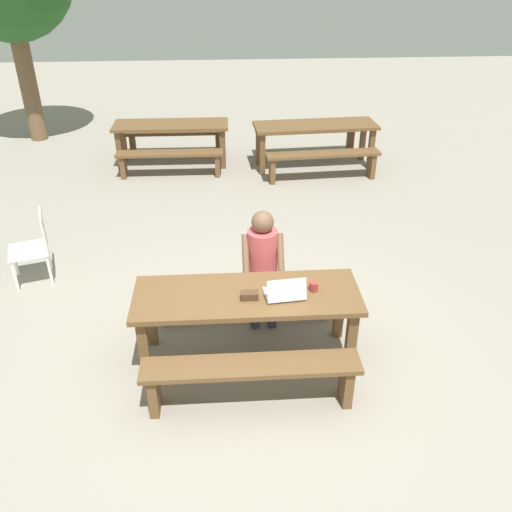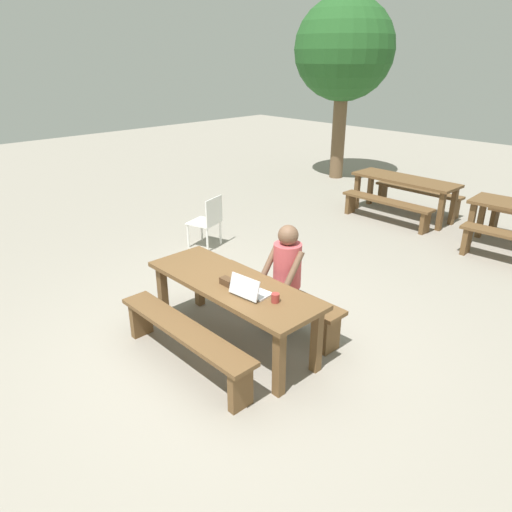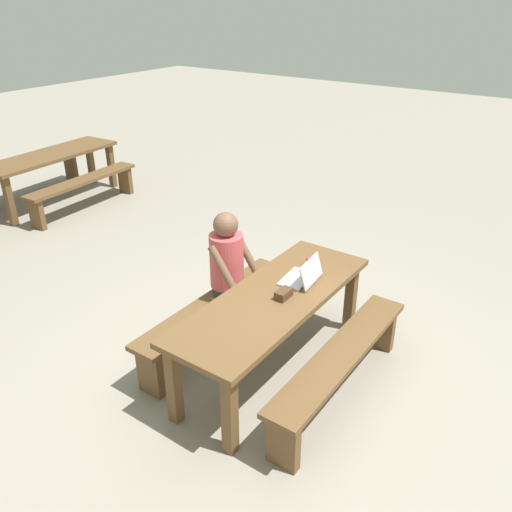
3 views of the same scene
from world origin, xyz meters
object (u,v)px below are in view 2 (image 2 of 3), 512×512
Objects in this scene: small_pouch at (227,282)px; plastic_chair at (208,221)px; picnic_table_front at (232,291)px; laptop at (250,290)px; picnic_table_rear at (404,184)px; tree_left at (344,51)px; coffee_mug at (275,298)px; person_seated at (285,270)px.

plastic_chair is (-2.42, 1.65, -0.33)m from small_pouch.
small_pouch is at bearing 38.84° from plastic_chair.
picnic_table_front is 13.19× the size of small_pouch.
laptop is 0.19× the size of picnic_table_rear.
plastic_chair is at bearing -109.25° from picnic_table_rear.
plastic_chair is (-2.40, 1.56, -0.18)m from picnic_table_front.
coffee_mug is at bearing -56.79° from tree_left.
plastic_chair is at bearing 145.83° from small_pouch.
person_seated is 4.86m from picnic_table_rear.
picnic_table_front is 0.38m from laptop.
picnic_table_rear is (-1.41, 5.36, -0.16)m from laptop.
small_pouch is 2.95m from plastic_chair.
picnic_table_front is 2.87m from plastic_chair.
coffee_mug is at bearing 8.90° from small_pouch.
person_seated is at bearing -83.32° from laptop.
person_seated is at bearing -57.03° from tree_left.
small_pouch is 5.48m from picnic_table_rear.
tree_left reaches higher than laptop.
small_pouch reaches higher than picnic_table_rear.
coffee_mug is 0.07× the size of person_seated.
coffee_mug is (0.28, 0.08, -0.01)m from laptop.
picnic_table_rear is at bearing 105.00° from person_seated.
laptop is 0.69m from person_seated.
tree_left is at bearing 123.21° from coffee_mug.
coffee_mug is 8.55m from tree_left.
person_seated reaches higher than plastic_chair.
person_seated is 0.63× the size of picnic_table_rear.
coffee_mug is 0.73m from person_seated.
person_seated reaches higher than picnic_table_rear.
picnic_table_front is at bearing -107.63° from person_seated.
tree_left reaches higher than plastic_chair.
picnic_table_front is 8.29m from tree_left.
small_pouch is (-0.32, -0.01, -0.02)m from laptop.
tree_left reaches higher than picnic_table_rear.
person_seated reaches higher than small_pouch.
plastic_chair reaches higher than picnic_table_rear.
picnic_table_front is 5.48× the size of laptop.
plastic_chair is 3.96m from picnic_table_rear.
person_seated reaches higher than picnic_table_front.
laptop is at bearing 42.30° from plastic_chair.
tree_left is (-4.10, 6.32, 2.24)m from person_seated.
laptop reaches higher than coffee_mug.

